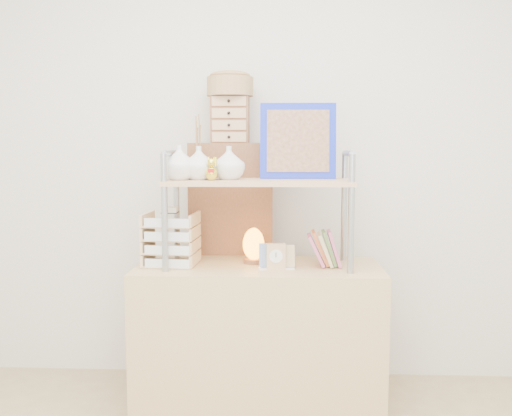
{
  "coord_description": "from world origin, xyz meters",
  "views": [
    {
      "loc": [
        0.11,
        -1.55,
        1.34
      ],
      "look_at": [
        -0.01,
        1.2,
        1.04
      ],
      "focal_mm": 40.0,
      "sensor_mm": 36.0,
      "label": 1
    }
  ],
  "objects_px": {
    "cabinet": "(231,265)",
    "salt_lamp": "(253,245)",
    "letter_tray": "(171,242)",
    "desk": "(259,339)"
  },
  "relations": [
    {
      "from": "desk",
      "to": "salt_lamp",
      "type": "relative_size",
      "value": 6.7
    },
    {
      "from": "cabinet",
      "to": "letter_tray",
      "type": "distance_m",
      "value": 0.5
    },
    {
      "from": "cabinet",
      "to": "letter_tray",
      "type": "height_order",
      "value": "cabinet"
    },
    {
      "from": "letter_tray",
      "to": "salt_lamp",
      "type": "xyz_separation_m",
      "value": [
        0.4,
        0.07,
        -0.02
      ]
    },
    {
      "from": "desk",
      "to": "salt_lamp",
      "type": "height_order",
      "value": "salt_lamp"
    },
    {
      "from": "desk",
      "to": "cabinet",
      "type": "relative_size",
      "value": 0.89
    },
    {
      "from": "cabinet",
      "to": "salt_lamp",
      "type": "relative_size",
      "value": 7.54
    },
    {
      "from": "letter_tray",
      "to": "salt_lamp",
      "type": "height_order",
      "value": "letter_tray"
    },
    {
      "from": "desk",
      "to": "letter_tray",
      "type": "distance_m",
      "value": 0.65
    },
    {
      "from": "letter_tray",
      "to": "cabinet",
      "type": "bearing_deg",
      "value": 55.14
    }
  ]
}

